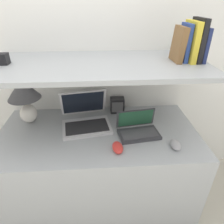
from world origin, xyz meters
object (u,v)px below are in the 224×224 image
(computer_mouse, at_px, (118,147))
(book_brown, at_px, (179,44))
(table_lamp, at_px, (24,95))
(book_navy, at_px, (201,44))
(laptop_large, at_px, (86,119))
(second_mouse, at_px, (176,145))
(shelf_gadget, at_px, (1,59))
(book_blue, at_px, (185,43))
(laptop_small, at_px, (138,129))
(router_box, at_px, (117,105))
(book_yellow, at_px, (191,42))
(book_black, at_px, (197,40))

(computer_mouse, relative_size, book_brown, 0.58)
(table_lamp, bearing_deg, book_brown, -4.94)
(computer_mouse, relative_size, book_navy, 0.60)
(laptop_large, distance_m, second_mouse, 0.64)
(book_brown, height_order, shelf_gadget, book_brown)
(computer_mouse, bearing_deg, book_navy, 27.46)
(book_blue, bearing_deg, laptop_small, -157.08)
(book_navy, relative_size, book_brown, 0.97)
(table_lamp, relative_size, router_box, 2.78)
(laptop_small, xyz_separation_m, book_yellow, (0.31, 0.11, 0.55))
(laptop_large, relative_size, second_mouse, 3.52)
(laptop_large, bearing_deg, second_mouse, -27.43)
(computer_mouse, bearing_deg, book_brown, 35.40)
(router_box, relative_size, book_black, 0.49)
(table_lamp, xyz_separation_m, second_mouse, (0.99, -0.36, -0.20))
(laptop_small, bearing_deg, book_blue, 22.92)
(book_blue, bearing_deg, router_box, 153.24)
(router_box, height_order, book_blue, book_blue)
(book_brown, relative_size, shelf_gadget, 2.71)
(book_black, height_order, shelf_gadget, book_black)
(computer_mouse, bearing_deg, book_yellow, 30.90)
(book_blue, bearing_deg, book_navy, -0.00)
(laptop_small, bearing_deg, book_brown, 26.06)
(laptop_small, bearing_deg, second_mouse, -37.29)
(router_box, distance_m, book_brown, 0.64)
(laptop_small, height_order, shelf_gadget, shelf_gadget)
(book_brown, bearing_deg, book_black, 0.00)
(computer_mouse, height_order, book_brown, book_brown)
(laptop_large, xyz_separation_m, computer_mouse, (0.21, -0.30, -0.03))
(router_box, xyz_separation_m, book_navy, (0.49, -0.19, 0.50))
(book_navy, distance_m, book_brown, 0.14)
(router_box, bearing_deg, book_navy, -21.59)
(laptop_small, height_order, router_box, laptop_small)
(book_yellow, distance_m, shelf_gadget, 1.13)
(laptop_large, bearing_deg, laptop_small, -20.72)
(table_lamp, bearing_deg, computer_mouse, -30.13)
(laptop_large, xyz_separation_m, second_mouse, (0.57, -0.29, -0.03))
(table_lamp, relative_size, laptop_large, 0.88)
(book_navy, bearing_deg, router_box, 158.41)
(second_mouse, distance_m, shelf_gadget, 1.17)
(computer_mouse, xyz_separation_m, book_navy, (0.53, 0.28, 0.55))
(book_brown, bearing_deg, router_box, 150.87)
(laptop_large, relative_size, book_navy, 1.92)
(book_yellow, relative_size, book_blue, 1.06)
(second_mouse, height_order, book_blue, book_blue)
(laptop_small, height_order, second_mouse, laptop_small)
(book_yellow, bearing_deg, computer_mouse, -149.10)
(book_yellow, bearing_deg, book_brown, 180.00)
(second_mouse, xyz_separation_m, book_black, (0.14, 0.27, 0.57))
(book_blue, height_order, shelf_gadget, book_blue)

